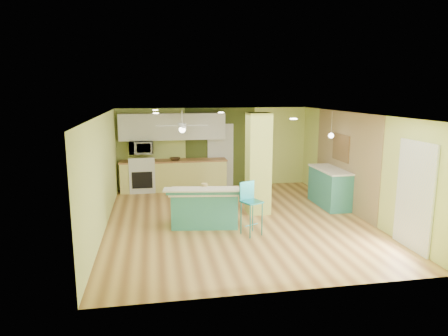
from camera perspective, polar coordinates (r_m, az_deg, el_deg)
The scene contains 23 objects.
floor at distance 9.57m, azimuth 1.78°, elevation -7.44°, with size 6.00×7.00×0.01m, color #915E33.
ceiling at distance 9.10m, azimuth 1.87°, elevation 7.73°, with size 6.00×7.00×0.01m, color white.
wall_back at distance 12.66m, azimuth -1.44°, elevation 2.94°, with size 6.00×0.01×2.50m, color #CFDF77.
wall_front at distance 5.97m, azimuth 8.79°, elevation -6.40°, with size 6.00×0.01×2.50m, color #CFDF77.
wall_left at distance 9.13m, azimuth -16.96°, elevation -0.68°, with size 0.01×7.00×2.50m, color #CFDF77.
wall_right at distance 10.29m, azimuth 18.42°, elevation 0.51°, with size 0.01×7.00×2.50m, color #CFDF77.
wood_panel at distance 10.81m, azimuth 16.85°, elevation 1.08°, with size 0.02×3.40×2.50m, color #8A714F.
olive_accent at distance 12.67m, azimuth -0.53°, elevation 2.95°, with size 2.20×0.02×2.50m, color #414C1E.
interior_door at distance 12.68m, azimuth -0.51°, elevation 1.81°, with size 0.82×0.05×2.00m, color silver.
french_door at distance 8.41m, azimuth 25.55°, elevation -3.66°, with size 0.04×1.08×2.10m, color white.
column at distance 9.88m, azimuth 4.92°, elevation 0.62°, with size 0.55×0.55×2.50m, color #C1CC5E.
kitchen_run at distance 12.37m, azimuth -7.17°, elevation -1.00°, with size 3.25×0.63×0.94m.
stove at distance 12.35m, azimuth -11.57°, elevation -1.21°, with size 0.76×0.66×1.08m.
upper_cabinets at distance 12.27m, azimuth -7.37°, elevation 5.88°, with size 3.20×0.34×0.80m, color silver.
microwave at distance 12.21m, azimuth -11.73°, elevation 2.89°, with size 0.70×0.48×0.39m, color silver.
ceiling_fan at distance 10.96m, azimuth -5.99°, elevation 5.99°, with size 1.41×1.41×0.61m.
pendant_lamp at distance 10.71m, azimuth 15.05°, elevation 4.51°, with size 0.14×0.14×0.69m.
wall_decor at distance 10.93m, azimuth 16.36°, elevation 2.80°, with size 0.03×0.90×0.70m, color brown.
peninsula at distance 9.07m, azimuth -2.77°, elevation -5.59°, with size 1.80×1.16×0.94m.
bar_stool at distance 8.47m, azimuth 3.67°, elevation -4.51°, with size 0.50×0.50×1.14m.
side_counter at distance 10.97m, azimuth 14.90°, elevation -2.65°, with size 0.66×1.56×1.00m.
fruit_bowl at distance 12.20m, azimuth -7.02°, elevation 1.27°, with size 0.33×0.33×0.08m, color #372416.
canister at distance 9.04m, azimuth -2.81°, elevation -2.67°, with size 0.15×0.15×0.15m, color gold.
Camera 1 is at (-1.87, -8.89, 3.02)m, focal length 32.00 mm.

